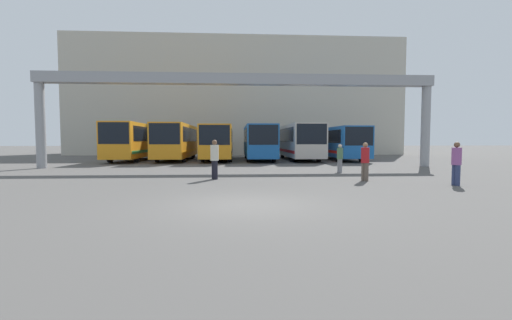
% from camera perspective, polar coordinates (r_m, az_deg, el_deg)
% --- Properties ---
extents(ground_plane, '(200.00, 200.00, 0.00)m').
position_cam_1_polar(ground_plane, '(9.80, -1.65, -7.51)').
color(ground_plane, '#514F4C').
extents(building_backdrop, '(41.54, 12.00, 14.48)m').
position_cam_1_polar(building_backdrop, '(47.81, -3.16, 9.83)').
color(building_backdrop, '#B7B2A3').
rests_on(building_backdrop, ground).
extents(overhead_gantry, '(26.50, 0.80, 6.25)m').
position_cam_1_polar(overhead_gantry, '(23.38, -2.77, 11.69)').
color(overhead_gantry, gray).
rests_on(overhead_gantry, ground).
extents(bus_slot_0, '(2.52, 10.07, 3.28)m').
position_cam_1_polar(bus_slot_0, '(32.63, -19.75, 3.24)').
color(bus_slot_0, orange).
rests_on(bus_slot_0, ground).
extents(bus_slot_1, '(2.56, 11.06, 3.23)m').
position_cam_1_polar(bus_slot_1, '(32.27, -13.05, 3.29)').
color(bus_slot_1, orange).
rests_on(bus_slot_1, ground).
extents(bus_slot_2, '(2.60, 10.79, 3.10)m').
position_cam_1_polar(bus_slot_2, '(31.73, -6.36, 3.24)').
color(bus_slot_2, orange).
rests_on(bus_slot_2, ground).
extents(bus_slot_3, '(2.53, 10.44, 3.12)m').
position_cam_1_polar(bus_slot_3, '(31.59, 0.48, 3.27)').
color(bus_slot_3, '#1959A5').
rests_on(bus_slot_3, ground).
extents(bus_slot_4, '(2.63, 10.57, 3.22)m').
position_cam_1_polar(bus_slot_4, '(32.13, 7.20, 3.34)').
color(bus_slot_4, beige).
rests_on(bus_slot_4, ground).
extents(bus_slot_5, '(2.49, 10.25, 2.99)m').
position_cam_1_polar(bus_slot_5, '(32.89, 13.72, 3.05)').
color(bus_slot_5, '#1959A5').
rests_on(bus_slot_5, ground).
extents(pedestrian_mid_left, '(0.39, 0.39, 1.85)m').
position_cam_1_polar(pedestrian_mid_left, '(16.14, -6.92, 0.27)').
color(pedestrian_mid_left, black).
rests_on(pedestrian_mid_left, ground).
extents(pedestrian_near_right, '(0.37, 0.37, 1.77)m').
position_cam_1_polar(pedestrian_near_right, '(16.02, 30.42, -0.35)').
color(pedestrian_near_right, navy).
rests_on(pedestrian_near_right, ground).
extents(pedestrian_near_center, '(0.34, 0.34, 1.61)m').
position_cam_1_polar(pedestrian_near_center, '(19.79, 13.80, 0.40)').
color(pedestrian_near_center, gray).
rests_on(pedestrian_near_center, ground).
extents(pedestrian_far_center, '(0.36, 0.36, 1.73)m').
position_cam_1_polar(pedestrian_far_center, '(16.07, 17.72, -0.11)').
color(pedestrian_far_center, brown).
rests_on(pedestrian_far_center, ground).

